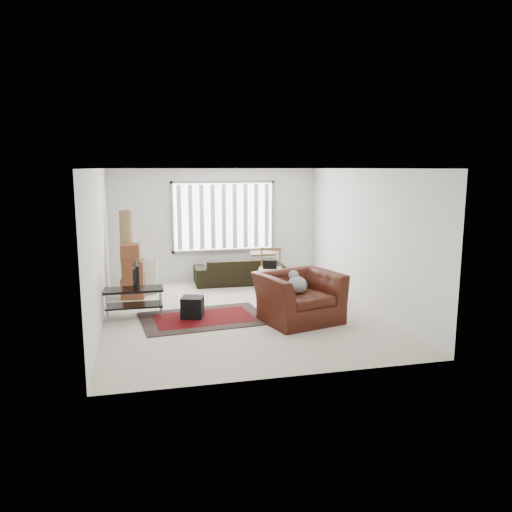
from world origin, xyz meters
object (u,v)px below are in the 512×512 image
at_px(moving_boxes, 132,273).
at_px(side_chair, 270,267).
at_px(armchair, 299,294).
at_px(tv_stand, 134,296).
at_px(sofa, 239,266).

relative_size(moving_boxes, side_chair, 1.25).
height_order(moving_boxes, armchair, moving_boxes).
height_order(tv_stand, moving_boxes, moving_boxes).
distance_m(side_chair, armchair, 2.40).
bearing_deg(side_chair, moving_boxes, -158.98).
height_order(sofa, armchair, armchair).
xyz_separation_m(sofa, side_chair, (0.55, -0.76, 0.10)).
xyz_separation_m(side_chair, armchair, (-0.10, -2.39, -0.00)).
xyz_separation_m(tv_stand, armchair, (2.87, -0.95, 0.12)).
bearing_deg(tv_stand, side_chair, 25.89).
bearing_deg(armchair, moving_boxes, 126.34).
bearing_deg(armchair, tv_stand, 146.89).
height_order(tv_stand, sofa, sofa).
xyz_separation_m(moving_boxes, armchair, (2.90, -2.34, -0.03)).
bearing_deg(side_chair, sofa, 145.57).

